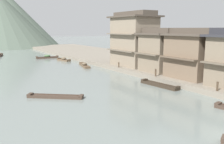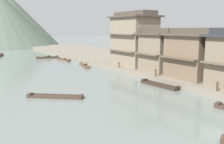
# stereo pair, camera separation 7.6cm
# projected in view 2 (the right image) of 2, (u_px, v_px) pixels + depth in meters

# --- Properties ---
(riverbank_right) EXTENTS (18.00, 110.00, 0.65)m
(riverbank_right) POSITION_uv_depth(u_px,v_px,m) (142.00, 62.00, 47.81)
(riverbank_right) COLOR gray
(riverbank_right) RESTS_ON ground
(boat_moored_nearest) EXTENTS (4.87, 4.12, 0.35)m
(boat_moored_nearest) POSITION_uv_depth(u_px,v_px,m) (55.00, 97.00, 24.31)
(boat_moored_nearest) COLOR #423328
(boat_moored_nearest) RESTS_ON ground
(boat_moored_second) EXTENTS (1.75, 4.08, 0.75)m
(boat_moored_second) POSITION_uv_depth(u_px,v_px,m) (64.00, 59.00, 52.19)
(boat_moored_second) COLOR brown
(boat_moored_second) RESTS_ON ground
(boat_moored_third) EXTENTS (2.46, 5.40, 0.83)m
(boat_moored_third) POSITION_uv_depth(u_px,v_px,m) (0.00, 55.00, 60.86)
(boat_moored_third) COLOR #423328
(boat_moored_third) RESTS_ON ground
(boat_moored_far) EXTENTS (5.03, 1.72, 0.83)m
(boat_moored_far) POSITION_uv_depth(u_px,v_px,m) (48.00, 57.00, 56.50)
(boat_moored_far) COLOR #423328
(boat_moored_far) RESTS_ON ground
(boat_midriver_upstream) EXTENTS (1.45, 5.46, 0.46)m
(boat_midriver_upstream) POSITION_uv_depth(u_px,v_px,m) (159.00, 85.00, 29.08)
(boat_midriver_upstream) COLOR #33281E
(boat_midriver_upstream) RESTS_ON ground
(boat_upstream_distant) EXTENTS (2.33, 5.82, 0.70)m
(boat_upstream_distant) POSITION_uv_depth(u_px,v_px,m) (85.00, 65.00, 44.46)
(boat_upstream_distant) COLOR brown
(boat_upstream_distant) RESTS_ON ground
(house_waterfront_second) EXTENTS (6.70, 6.34, 6.14)m
(house_waterfront_second) POSITION_uv_depth(u_px,v_px,m) (195.00, 53.00, 30.71)
(house_waterfront_second) COLOR #75604C
(house_waterfront_second) RESTS_ON riverbank_right
(house_waterfront_tall) EXTENTS (5.75, 5.51, 6.14)m
(house_waterfront_tall) POSITION_uv_depth(u_px,v_px,m) (161.00, 50.00, 35.24)
(house_waterfront_tall) COLOR #7F705B
(house_waterfront_tall) RESTS_ON riverbank_right
(house_waterfront_narrow) EXTENTS (5.96, 8.05, 8.74)m
(house_waterfront_narrow) POSITION_uv_depth(u_px,v_px,m) (134.00, 39.00, 40.54)
(house_waterfront_narrow) COLOR gray
(house_waterfront_narrow) RESTS_ON riverbank_right
(mooring_post_dock_near) EXTENTS (0.20, 0.20, 0.94)m
(mooring_post_dock_near) POSITION_uv_depth(u_px,v_px,m) (217.00, 86.00, 24.24)
(mooring_post_dock_near) COLOR #473828
(mooring_post_dock_near) RESTS_ON riverbank_right
(mooring_post_dock_mid) EXTENTS (0.20, 0.20, 0.95)m
(mooring_post_dock_mid) POSITION_uv_depth(u_px,v_px,m) (156.00, 73.00, 31.76)
(mooring_post_dock_mid) COLOR #473828
(mooring_post_dock_mid) RESTS_ON riverbank_right
(mooring_post_dock_far) EXTENTS (0.20, 0.20, 0.84)m
(mooring_post_dock_far) POSITION_uv_depth(u_px,v_px,m) (119.00, 65.00, 39.00)
(mooring_post_dock_far) COLOR #473828
(mooring_post_dock_far) RESTS_ON riverbank_right
(hill_far_centre) EXTENTS (42.58, 42.58, 22.28)m
(hill_far_centre) POSITION_uv_depth(u_px,v_px,m) (4.00, 17.00, 99.35)
(hill_far_centre) COLOR #5B6B5B
(hill_far_centre) RESTS_ON ground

